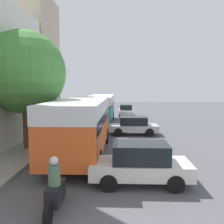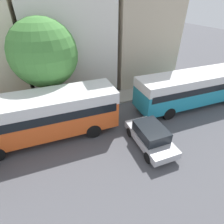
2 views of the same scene
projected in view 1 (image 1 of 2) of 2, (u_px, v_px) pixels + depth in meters
The scene contains 8 objects.
building_far_terrace at pixel (21, 63), 23.86m from camera, with size 6.06×6.22×12.11m.
bus_lead at pixel (82, 119), 13.70m from camera, with size 2.58×9.30×3.05m.
bus_following at pixel (101, 105), 25.67m from camera, with size 2.52×10.39×2.88m.
motorcycle_behind_lead at pixel (55, 190), 7.39m from camera, with size 0.38×2.24×1.73m.
car_crossing at pixel (140, 163), 9.63m from camera, with size 3.84×1.84×1.59m.
car_far_curb at pixel (133, 125), 19.66m from camera, with size 3.83×1.82×1.43m.
car_distant at pixel (126, 110), 32.59m from camera, with size 1.81×4.38×1.49m.
street_tree at pixel (24, 72), 14.34m from camera, with size 4.77×4.77×6.83m.
Camera 1 is at (0.36, -4.27, 3.73)m, focal length 40.00 mm.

